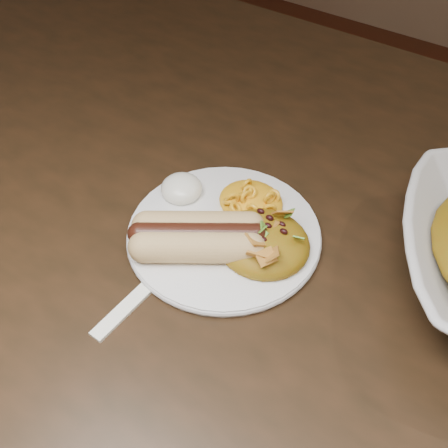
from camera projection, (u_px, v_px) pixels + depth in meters
The scene contains 7 objects.
table at pixel (289, 278), 0.66m from camera, with size 1.60×0.90×0.75m.
plate at pixel (224, 234), 0.58m from camera, with size 0.21×0.21×0.01m, color white.
hotdog at pixel (198, 236), 0.55m from camera, with size 0.11×0.12×0.03m.
mac_and_cheese at pixel (251, 195), 0.59m from camera, with size 0.08×0.07×0.03m, color yellow.
sour_cream at pixel (181, 184), 0.60m from camera, with size 0.05×0.05×0.03m, color white.
taco_salad at pixel (264, 237), 0.55m from camera, with size 0.10×0.10×0.04m.
fork at pixel (131, 303), 0.52m from camera, with size 0.02×0.16×0.00m, color white.
Camera 1 is at (0.16, -0.38, 1.19)m, focal length 42.00 mm.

